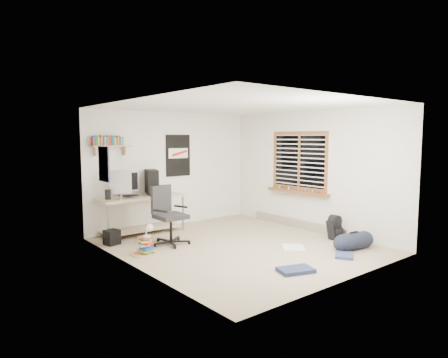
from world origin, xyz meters
TOP-DOWN VIEW (x-y plane):
  - floor at (0.00, 0.00)m, footprint 4.00×4.50m
  - ceiling at (0.00, 0.00)m, footprint 4.00×4.50m
  - back_wall at (0.00, 2.25)m, footprint 4.00×0.01m
  - left_wall at (-2.00, 0.00)m, footprint 0.01×4.50m
  - right_wall at (2.00, 0.00)m, footprint 0.01×4.50m
  - desk at (-0.93, 1.98)m, footprint 1.80×0.88m
  - monitor_left at (-1.43, 1.77)m, footprint 0.41×0.27m
  - monitor_right at (-1.13, 2.00)m, footprint 0.36×0.11m
  - pc_tower at (-0.65, 2.00)m, footprint 0.36×0.51m
  - keyboard at (-1.21, 1.91)m, footprint 0.39×0.18m
  - speaker_left at (-1.71, 1.74)m, footprint 0.11×0.11m
  - speaker_right at (-0.59, 1.65)m, footprint 0.10×0.10m
  - office_chair at (-0.90, 0.86)m, footprint 0.87×0.87m
  - wall_shelf at (-1.45, 2.14)m, footprint 0.80×0.22m
  - poster_back_wall at (0.15, 2.23)m, footprint 0.62×0.03m
  - poster_left_wall at (-1.99, 1.20)m, footprint 0.02×0.42m
  - window at (1.95, 0.30)m, footprint 0.10×1.50m
  - baseboard_heater at (1.96, 0.30)m, footprint 0.08×2.50m
  - backpack at (1.75, -0.79)m, footprint 0.27×0.22m
  - duffel_bag at (1.40, -1.44)m, footprint 0.34×0.34m
  - tshirt at (0.60, -0.76)m, footprint 0.57×0.57m
  - jeans_a at (-0.28, -1.59)m, footprint 0.58×0.47m
  - jeans_b at (0.90, -1.60)m, footprint 0.46×0.43m
  - book_stack at (-1.56, 0.59)m, footprint 0.49×0.45m
  - desk_lamp at (-1.54, 0.57)m, footprint 0.19×0.25m
  - subwoofer at (-1.75, 1.51)m, footprint 0.28×0.28m

SIDE VIEW (x-z plane):
  - floor at x=0.00m, z-range -0.01..0.00m
  - tshirt at x=0.60m, z-range 0.00..0.04m
  - jeans_b at x=0.90m, z-range 0.00..0.05m
  - jeans_a at x=-0.28m, z-range 0.00..0.06m
  - baseboard_heater at x=1.96m, z-range 0.00..0.18m
  - duffel_bag at x=1.40m, z-range -0.15..0.43m
  - subwoofer at x=-1.75m, z-range 0.01..0.27m
  - book_stack at x=-1.56m, z-range 0.02..0.28m
  - backpack at x=1.75m, z-range 0.02..0.38m
  - desk at x=-0.93m, z-range -0.03..0.76m
  - desk_lamp at x=-1.54m, z-range 0.27..0.49m
  - office_chair at x=-0.90m, z-range -0.05..1.03m
  - keyboard at x=-1.21m, z-range 0.80..0.82m
  - speaker_left at x=-1.71m, z-range 0.80..0.99m
  - speaker_right at x=-0.59m, z-range 0.80..1.00m
  - monitor_right at x=-1.13m, z-range 0.80..1.19m
  - monitor_left at x=-1.43m, z-range 0.80..1.24m
  - pc_tower at x=-0.65m, z-range 0.80..1.29m
  - back_wall at x=0.00m, z-range 0.00..2.50m
  - left_wall at x=-2.00m, z-range 0.00..2.50m
  - right_wall at x=2.00m, z-range 0.00..2.50m
  - window at x=1.95m, z-range 0.82..2.08m
  - poster_left_wall at x=-1.99m, z-range 1.20..1.80m
  - poster_back_wall at x=0.15m, z-range 1.09..2.01m
  - wall_shelf at x=-1.45m, z-range 1.66..1.90m
  - ceiling at x=0.00m, z-range 2.50..2.51m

